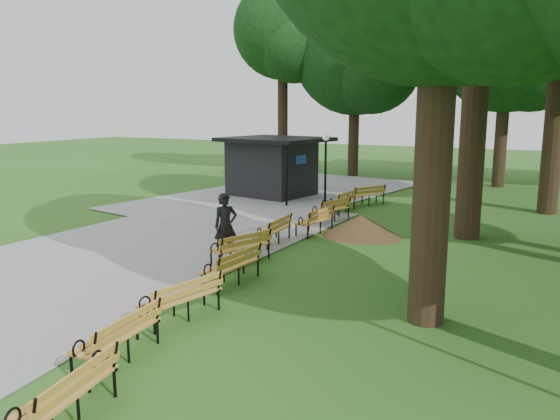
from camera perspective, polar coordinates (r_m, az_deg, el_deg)
The scene contains 17 objects.
ground at distance 12.65m, azimuth -9.75°, elevation -8.80°, with size 100.00×100.00×0.00m, color #27601B.
path at distance 17.32m, azimuth -14.37°, elevation -3.58°, with size 12.00×38.00×0.06m, color gray.
person at distance 15.43m, azimuth -5.61°, elevation -1.65°, with size 0.67×0.44×1.83m, color black.
kiosk at distance 26.24m, azimuth -0.85°, elevation 4.47°, with size 4.43×3.85×2.77m, color black, non-canonical shape.
lamp_post at distance 24.22m, azimuth 4.71°, elevation 5.87°, with size 0.32×0.32×3.04m.
dirt_mound at distance 18.23m, azimuth 8.39°, elevation -1.61°, with size 2.24×2.24×0.71m, color #47301C.
bench_0 at distance 8.20m, azimuth -21.37°, elevation -17.19°, with size 1.90×0.64×0.88m, color gold, non-canonical shape.
bench_1 at distance 9.78m, azimuth -16.42°, elevation -12.26°, with size 1.90×0.64×0.88m, color gold, non-canonical shape.
bench_2 at distance 11.29m, azimuth -10.17°, elevation -8.86°, with size 1.90×0.64×0.88m, color gold, non-canonical shape.
bench_3 at distance 13.31m, azimuth -5.05°, elevation -5.72°, with size 1.90×0.64×0.88m, color gold, non-canonical shape.
bench_4 at distance 15.03m, azimuth -4.08°, elevation -3.81°, with size 1.90×0.64×0.88m, color gold, non-canonical shape.
bench_5 at distance 16.97m, azimuth -0.81°, elevation -2.11°, with size 1.90×0.64×0.88m, color gold, non-canonical shape.
bench_6 at distance 18.51m, azimuth 3.57°, elevation -1.07°, with size 1.90×0.64×0.88m, color gold, non-canonical shape.
bench_7 at distance 20.43m, azimuth 5.17°, elevation 0.01°, with size 1.90×0.64×0.88m, color gold, non-canonical shape.
bench_8 at distance 22.30m, azimuth 6.28°, elevation 0.88°, with size 1.90×0.64×0.88m, color gold, non-canonical shape.
bench_9 at distance 24.08m, azimuth 8.79°, elevation 1.53°, with size 1.90×0.64×0.88m, color gold, non-canonical shape.
tree_backdrop at distance 32.43m, azimuth 26.16°, elevation 16.62°, with size 36.94×9.53×16.35m, color black, non-canonical shape.
Camera 1 is at (7.29, -9.47, 4.16)m, focal length 35.61 mm.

